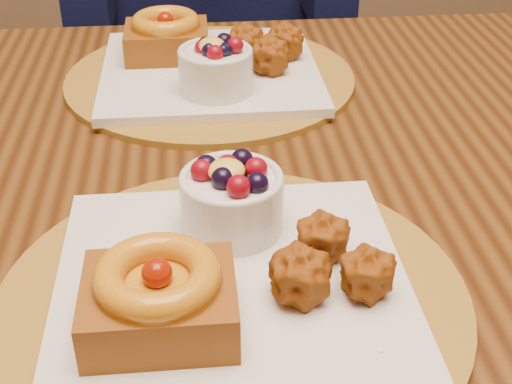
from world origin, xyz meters
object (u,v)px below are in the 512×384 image
place_setting_near (228,273)px  place_setting_far (208,64)px  dining_table (221,223)px  chair_far (196,71)px

place_setting_near → place_setting_far: 0.43m
dining_table → chair_far: chair_far is taller
place_setting_far → chair_far: chair_far is taller
place_setting_far → chair_far: size_ratio=0.39×
dining_table → place_setting_near: 0.24m
chair_far → place_setting_far: bearing=-106.1°
place_setting_far → chair_far: 0.62m
dining_table → place_setting_far: place_setting_far is taller
dining_table → place_setting_near: place_setting_near is taller
dining_table → chair_far: 0.79m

